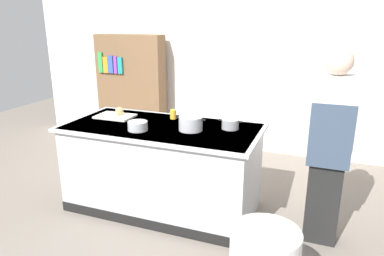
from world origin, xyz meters
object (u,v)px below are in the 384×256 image
object	(u,v)px
stock_pot	(191,123)
sauce_pan	(230,124)
mixing_bowl	(138,126)
onion	(119,111)
bookshelf	(131,89)
juice_cup	(174,114)
person_chef	(329,145)

from	to	relation	value
stock_pot	sauce_pan	size ratio (longest dim) A/B	1.27
mixing_bowl	onion	bearing A→B (deg)	139.90
sauce_pan	bookshelf	world-z (taller)	bookshelf
mixing_bowl	juice_cup	distance (m)	0.52
onion	mixing_bowl	xyz separation A→B (m)	(0.43, -0.36, -0.02)
juice_cup	bookshelf	bearing A→B (deg)	132.84
onion	person_chef	world-z (taller)	person_chef
sauce_pan	bookshelf	distance (m)	2.64
stock_pot	sauce_pan	world-z (taller)	stock_pot
juice_cup	bookshelf	world-z (taller)	bookshelf
mixing_bowl	bookshelf	bearing A→B (deg)	121.75
sauce_pan	stock_pot	bearing A→B (deg)	-152.48
onion	person_chef	xyz separation A→B (m)	(2.16, -0.18, -0.05)
sauce_pan	mixing_bowl	xyz separation A→B (m)	(-0.82, -0.37, -0.00)
mixing_bowl	bookshelf	world-z (taller)	bookshelf
onion	stock_pot	distance (m)	0.92
stock_pot	person_chef	size ratio (longest dim) A/B	0.17
stock_pot	person_chef	world-z (taller)	person_chef
juice_cup	person_chef	bearing A→B (deg)	-11.45
juice_cup	person_chef	xyz separation A→B (m)	(1.58, -0.32, -0.04)
onion	juice_cup	size ratio (longest dim) A/B	0.90
sauce_pan	person_chef	size ratio (longest dim) A/B	0.14
juice_cup	bookshelf	size ratio (longest dim) A/B	0.06
stock_pot	bookshelf	world-z (taller)	bookshelf
person_chef	bookshelf	size ratio (longest dim) A/B	1.01
stock_pot	sauce_pan	bearing A→B (deg)	27.52
sauce_pan	person_chef	distance (m)	0.93
stock_pot	sauce_pan	distance (m)	0.39
sauce_pan	juice_cup	world-z (taller)	juice_cup
mixing_bowl	bookshelf	size ratio (longest dim) A/B	0.11
person_chef	bookshelf	world-z (taller)	person_chef
sauce_pan	mixing_bowl	size ratio (longest dim) A/B	1.21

